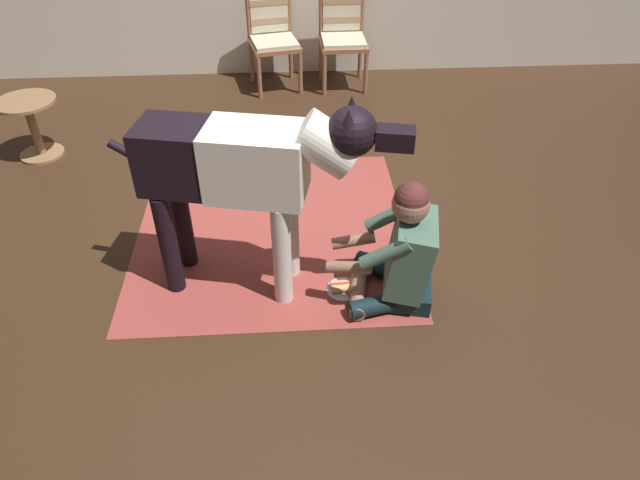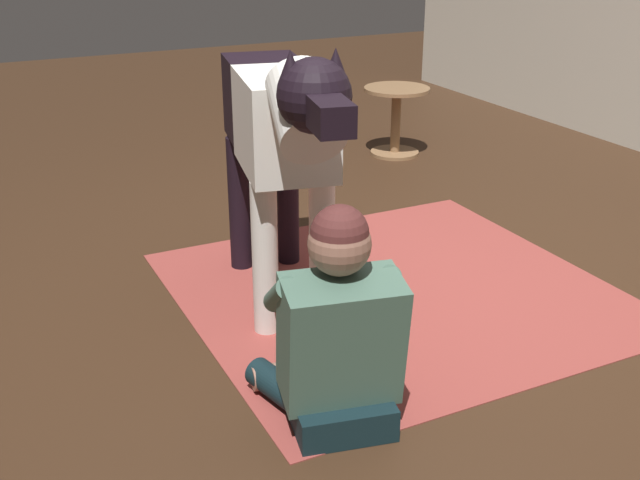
% 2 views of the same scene
% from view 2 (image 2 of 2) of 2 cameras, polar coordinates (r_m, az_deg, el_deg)
% --- Properties ---
extents(ground_plane, '(14.54, 14.54, 0.00)m').
position_cam_2_polar(ground_plane, '(3.71, 4.63, -4.13)').
color(ground_plane, '#352114').
extents(area_rug, '(1.87, 1.94, 0.01)m').
position_cam_2_polar(area_rug, '(3.76, 5.48, -3.68)').
color(area_rug, brown).
rests_on(area_rug, ground).
extents(person_sitting_on_floor, '(0.68, 0.57, 0.81)m').
position_cam_2_polar(person_sitting_on_floor, '(2.71, 1.21, -6.90)').
color(person_sitting_on_floor, black).
rests_on(person_sitting_on_floor, ground).
extents(large_dog, '(1.64, 0.53, 1.25)m').
position_cam_2_polar(large_dog, '(3.32, -2.80, 7.96)').
color(large_dog, silver).
rests_on(large_dog, ground).
extents(hot_dog_on_plate, '(0.21, 0.21, 0.06)m').
position_cam_2_polar(hot_dog_on_plate, '(3.14, -0.43, -8.90)').
color(hot_dog_on_plate, silver).
rests_on(hot_dog_on_plate, ground).
extents(round_side_table, '(0.48, 0.48, 0.50)m').
position_cam_2_polar(round_side_table, '(5.81, 5.54, 9.08)').
color(round_side_table, olive).
rests_on(round_side_table, ground).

